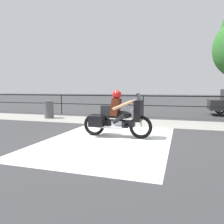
{
  "coord_description": "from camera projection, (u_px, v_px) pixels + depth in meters",
  "views": [
    {
      "loc": [
        1.98,
        -6.71,
        1.56
      ],
      "look_at": [
        -0.29,
        0.44,
        0.78
      ],
      "focal_mm": 35.0,
      "sensor_mm": 36.0,
      "label": 1
    }
  ],
  "objects": [
    {
      "name": "trash_bin",
      "position": [
        49.0,
        110.0,
        11.73
      ],
      "size": [
        0.51,
        0.51,
        0.93
      ],
      "color": "#515156",
      "rests_on": "ground"
    },
    {
      "name": "sidewalk_band",
      "position": [
        137.0,
        122.0,
        10.34
      ],
      "size": [
        44.0,
        2.4,
        0.01
      ],
      "primitive_type": "cube",
      "color": "#99968E",
      "rests_on": "ground"
    },
    {
      "name": "ground_plane",
      "position": [
        116.0,
        137.0,
        7.12
      ],
      "size": [
        120.0,
        120.0,
        0.0
      ],
      "primitive_type": "plane",
      "color": "#38383A"
    },
    {
      "name": "motorcycle",
      "position": [
        116.0,
        117.0,
        7.1
      ],
      "size": [
        2.32,
        0.76,
        1.53
      ],
      "rotation": [
        0.0,
        0.0,
        -0.07
      ],
      "color": "black",
      "rests_on": "ground"
    },
    {
      "name": "crosswalk_band",
      "position": [
        111.0,
        138.0,
        6.97
      ],
      "size": [
        3.7,
        6.0,
        0.01
      ],
      "primitive_type": "cube",
      "color": "silver",
      "rests_on": "ground"
    },
    {
      "name": "fence_railing",
      "position": [
        143.0,
        100.0,
        11.98
      ],
      "size": [
        36.0,
        0.05,
        1.23
      ],
      "color": "black",
      "rests_on": "ground"
    }
  ]
}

